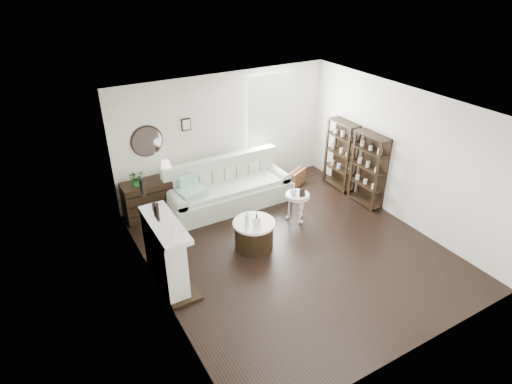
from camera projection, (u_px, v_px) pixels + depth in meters
room at (255, 119)px, 9.56m from camera, size 5.50×5.50×5.50m
fireplace at (166, 255)px, 6.92m from camera, size 0.50×1.40×1.84m
shelf_unit_far at (341, 155)px, 9.77m from camera, size 0.30×0.80×1.60m
shelf_unit_near at (368, 170)px, 9.08m from camera, size 0.30×0.80×1.60m
sofa at (228, 191)px, 9.24m from camera, size 2.65×0.92×1.03m
quilt at (192, 192)px, 8.63m from camera, size 0.62×0.54×0.14m
suitcase at (297, 178)px, 10.13m from camera, size 0.57×0.39×0.37m
dresser at (153, 198)px, 8.84m from camera, size 1.19×0.51×0.80m
table_lamp at (166, 169)px, 8.71m from camera, size 0.27×0.27×0.36m
potted_plant at (136, 178)px, 8.40m from camera, size 0.34×0.31×0.33m
drum_table at (254, 234)px, 7.90m from camera, size 0.78×0.78×0.54m
pedestal_table at (297, 196)px, 8.62m from camera, size 0.49×0.49×0.59m
eiffel_drum at (257, 215)px, 7.81m from camera, size 0.12×0.12×0.19m
bottle_drum at (247, 220)px, 7.54m from camera, size 0.08×0.08×0.33m
card_frame_drum at (257, 224)px, 7.56m from camera, size 0.15×0.06×0.19m
eiffel_ped at (301, 188)px, 8.61m from camera, size 0.12×0.12×0.19m
flask_ped at (294, 189)px, 8.51m from camera, size 0.14×0.14×0.26m
card_frame_ped at (302, 193)px, 8.47m from camera, size 0.13×0.07×0.16m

